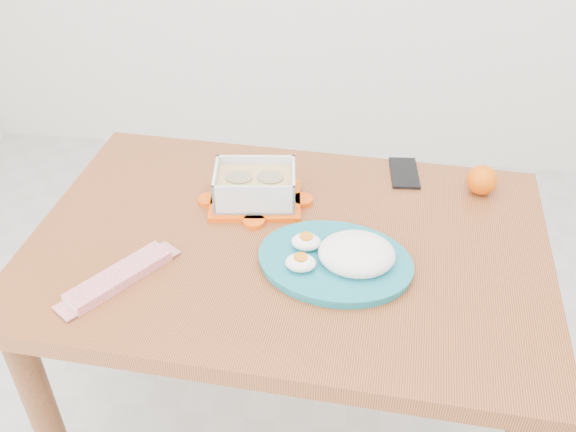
# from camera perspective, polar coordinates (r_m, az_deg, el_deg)

# --- Properties ---
(dining_table) EXTENTS (1.08, 0.75, 0.75)m
(dining_table) POSITION_cam_1_polar(r_m,az_deg,el_deg) (1.37, 0.00, -5.94)
(dining_table) COLOR #935629
(dining_table) RESTS_ON ground
(food_container) EXTENTS (0.21, 0.17, 0.08)m
(food_container) POSITION_cam_1_polar(r_m,az_deg,el_deg) (1.38, -2.95, 2.59)
(food_container) COLOR #EC4C07
(food_container) RESTS_ON dining_table
(orange_fruit) EXTENTS (0.07, 0.07, 0.07)m
(orange_fruit) POSITION_cam_1_polar(r_m,az_deg,el_deg) (1.47, 16.86, 3.08)
(orange_fruit) COLOR orange
(orange_fruit) RESTS_ON dining_table
(rice_plate) EXTENTS (0.33, 0.33, 0.08)m
(rice_plate) POSITION_cam_1_polar(r_m,az_deg,el_deg) (1.22, 4.83, -3.59)
(rice_plate) COLOR #176E7E
(rice_plate) RESTS_ON dining_table
(candy_bar) EXTENTS (0.16, 0.20, 0.02)m
(candy_bar) POSITION_cam_1_polar(r_m,az_deg,el_deg) (1.24, -14.78, -5.24)
(candy_bar) COLOR red
(candy_bar) RESTS_ON dining_table
(smartphone) EXTENTS (0.07, 0.13, 0.01)m
(smartphone) POSITION_cam_1_polar(r_m,az_deg,el_deg) (1.51, 10.30, 3.78)
(smartphone) COLOR black
(smartphone) RESTS_ON dining_table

